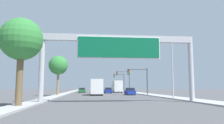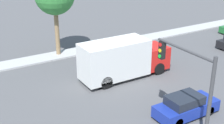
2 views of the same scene
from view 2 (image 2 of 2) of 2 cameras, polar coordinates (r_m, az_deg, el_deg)
median_strip_left at (r=43.86m, az=19.73°, el=6.77°), size 2.00×120.00×0.15m
car_mid_right at (r=20.55m, az=13.34°, el=-7.88°), size 1.73×4.30×1.48m
truck_box_primary at (r=24.87m, az=1.88°, el=0.56°), size 2.40×7.58×3.18m
traffic_light_near_intersection at (r=16.91m, az=14.15°, el=-3.14°), size 4.28×0.32×5.52m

